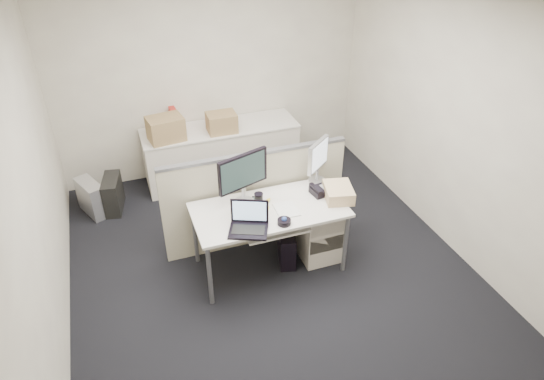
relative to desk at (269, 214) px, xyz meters
name	(u,v)px	position (x,y,z in m)	size (l,w,h in m)	color
floor	(269,265)	(0.00, 0.00, -0.67)	(4.00, 4.50, 0.01)	black
wall_back	(211,74)	(0.00, 2.25, 0.69)	(4.00, 0.02, 2.70)	#B8AD9F
wall_front	(406,340)	(0.00, -2.25, 0.69)	(4.00, 0.02, 2.70)	#B8AD9F
wall_left	(31,193)	(-2.00, 0.00, 0.69)	(0.02, 4.50, 2.70)	#B8AD9F
wall_right	(453,122)	(2.00, 0.00, 0.69)	(0.02, 4.50, 2.70)	#B8AD9F
desk	(269,214)	(0.00, 0.00, 0.00)	(1.50, 0.75, 0.73)	silver
keyboard_tray	(275,228)	(0.00, -0.18, -0.04)	(0.62, 0.32, 0.02)	silver
drawer_pedestal	(316,227)	(0.55, 0.05, -0.34)	(0.40, 0.55, 0.65)	beige
cubicle_partition	(256,200)	(0.00, 0.45, -0.11)	(2.00, 0.06, 1.10)	#B7AD93
back_counter	(222,153)	(0.00, 1.93, -0.30)	(2.00, 0.60, 0.72)	beige
monitor_main	(243,179)	(-0.20, 0.18, 0.34)	(0.55, 0.21, 0.55)	black
monitor_small	(318,162)	(0.65, 0.32, 0.30)	(0.38, 0.19, 0.47)	#B7B7BC
laptop	(248,220)	(-0.30, -0.28, 0.20)	(0.35, 0.26, 0.26)	black
trackball	(284,222)	(0.05, -0.28, 0.09)	(0.13, 0.13, 0.05)	black
desk_phone	(322,190)	(0.60, 0.08, 0.10)	(0.21, 0.18, 0.07)	black
paper_stack	(286,210)	(0.15, -0.08, 0.07)	(0.21, 0.26, 0.01)	silver
sticky_pad	(264,209)	(-0.05, 0.00, 0.07)	(0.09, 0.09, 0.01)	yellow
travel_mug	(259,202)	(-0.10, 0.02, 0.15)	(0.08, 0.08, 0.17)	black
banana	(266,202)	(0.00, 0.09, 0.08)	(0.17, 0.04, 0.04)	#FFF34C
cellphone	(255,199)	(-0.08, 0.20, 0.07)	(0.05, 0.10, 0.01)	black
manila_folders	(338,192)	(0.72, -0.05, 0.13)	(0.27, 0.34, 0.13)	tan
keyboard	(279,223)	(0.05, -0.14, -0.02)	(0.40, 0.14, 0.02)	black
pc_tower_desk	(286,246)	(0.20, 0.03, -0.48)	(0.16, 0.40, 0.37)	black
pc_tower_spare_dark	(113,194)	(-1.45, 1.63, -0.45)	(0.18, 0.46, 0.43)	black
pc_tower_spare_silver	(92,198)	(-1.70, 1.63, -0.45)	(0.18, 0.46, 0.43)	#B7B7BC
cardboard_box_left	(166,129)	(-0.70, 1.81, 0.21)	(0.42, 0.32, 0.32)	#987145
cardboard_box_right	(222,123)	(0.00, 1.81, 0.19)	(0.36, 0.28, 0.26)	#987145
red_binder	(175,121)	(-0.55, 2.03, 0.20)	(0.07, 0.32, 0.29)	#B12219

